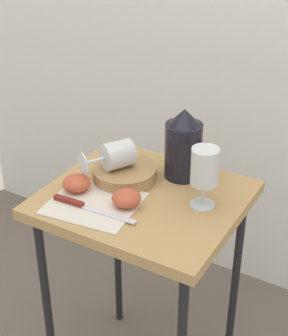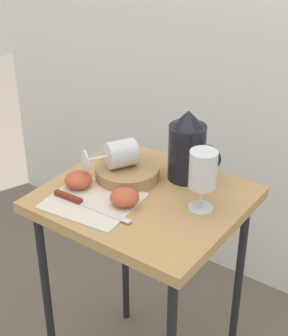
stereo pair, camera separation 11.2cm
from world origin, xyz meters
name	(u,v)px [view 1 (the left image)]	position (x,y,z in m)	size (l,w,h in m)	color
table	(144,220)	(0.00, 0.00, 0.62)	(0.50, 0.45, 0.70)	tan
linen_napkin	(94,203)	(-0.09, -0.10, 0.70)	(0.22, 0.20, 0.00)	silver
basket_tray	(124,173)	(-0.09, 0.04, 0.72)	(0.18, 0.18, 0.04)	#AD8451
pitcher	(184,150)	(0.04, 0.14, 0.78)	(0.15, 0.10, 0.20)	black
wine_glass_upright	(205,170)	(0.15, 0.03, 0.80)	(0.07, 0.07, 0.16)	silver
wine_glass_tipped_near	(116,155)	(-0.11, 0.04, 0.77)	(0.13, 0.16, 0.07)	silver
apple_half_left	(77,183)	(-0.16, -0.07, 0.73)	(0.07, 0.07, 0.04)	#C15133
apple_half_right	(126,198)	(-0.01, -0.07, 0.73)	(0.07, 0.07, 0.04)	#C15133
knife	(82,205)	(-0.10, -0.13, 0.71)	(0.23, 0.02, 0.01)	silver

